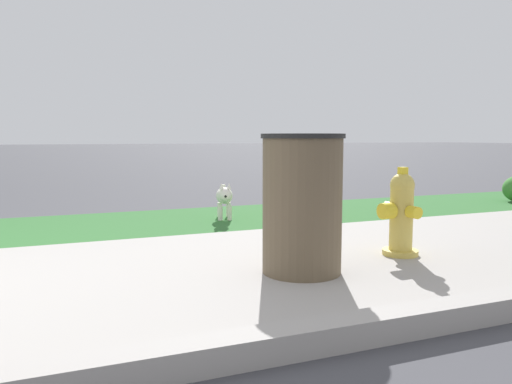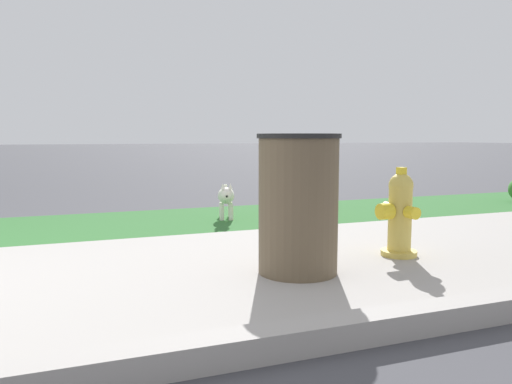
# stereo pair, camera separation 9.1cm
# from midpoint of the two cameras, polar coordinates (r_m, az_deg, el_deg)

# --- Properties ---
(fire_hydrant_mid_block) EXTENTS (0.32, 0.36, 0.68)m
(fire_hydrant_mid_block) POSITION_cam_midpoint_polar(r_m,az_deg,el_deg) (3.91, 15.56, -2.46)
(fire_hydrant_mid_block) COLOR gold
(fire_hydrant_mid_block) RESTS_ON ground
(fire_hydrant_near_corner) EXTENTS (0.33, 0.33, 0.70)m
(fire_hydrant_near_corner) POSITION_cam_midpoint_polar(r_m,az_deg,el_deg) (5.67, 4.88, 0.52)
(fire_hydrant_near_corner) COLOR yellow
(fire_hydrant_near_corner) RESTS_ON ground
(small_white_dog) EXTENTS (0.27, 0.50, 0.42)m
(small_white_dog) POSITION_cam_midpoint_polar(r_m,az_deg,el_deg) (5.47, -4.09, -0.55)
(small_white_dog) COLOR silver
(small_white_dog) RESTS_ON ground
(trash_bin) EXTENTS (0.55, 0.55, 0.93)m
(trash_bin) POSITION_cam_midpoint_polar(r_m,az_deg,el_deg) (3.28, 4.51, -1.42)
(trash_bin) COLOR brown
(trash_bin) RESTS_ON ground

